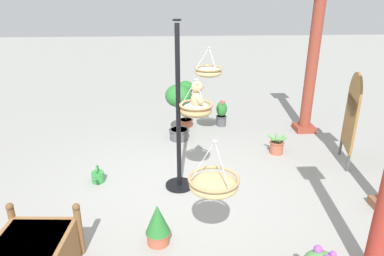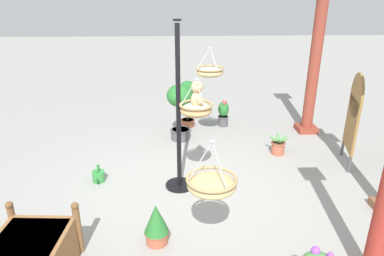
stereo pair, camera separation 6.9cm
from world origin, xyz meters
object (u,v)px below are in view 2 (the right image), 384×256
Objects in this scene: greenhouse_pillar_right at (314,66)px; potted_plant_fern_front at (223,113)px; potted_plant_flowering_red at (188,100)px; teddy_bear at (198,97)px; potted_plant_bushy_green at (278,146)px; hanging_basket_left_high at (210,71)px; display_sign_board at (354,113)px; potted_plant_trailing_ivy at (180,105)px; hanging_basket_with_teddy at (196,109)px; hanging_basket_right_low at (212,184)px; potted_plant_conical_shrub at (156,224)px; display_pole_central at (179,140)px; watering_can at (98,176)px.

potted_plant_fern_front is at bearing -102.71° from greenhouse_pillar_right.
potted_plant_flowering_red reaches higher than potted_plant_fern_front.
potted_plant_bushy_green is (-1.24, 1.62, -1.36)m from teddy_bear.
display_sign_board is at bearing 72.01° from hanging_basket_left_high.
display_sign_board is (1.97, 2.78, 0.33)m from potted_plant_flowering_red.
teddy_bear is at bearing 6.32° from potted_plant_trailing_ivy.
hanging_basket_with_teddy is 1.54m from hanging_basket_right_low.
hanging_basket_with_teddy is 2.13m from potted_plant_trailing_ivy.
teddy_bear is at bearing -15.56° from potted_plant_fern_front.
greenhouse_pillar_right is (-2.36, 2.60, 0.11)m from hanging_basket_with_teddy.
potted_plant_conical_shrub is (3.52, -3.14, -1.19)m from greenhouse_pillar_right.
hanging_basket_right_low is at bearing 2.22° from teddy_bear.
teddy_bear is (0.00, 0.02, 0.18)m from hanging_basket_with_teddy.
potted_plant_trailing_ivy reaches higher than potted_plant_fern_front.
hanging_basket_with_teddy is 1.00× the size of hanging_basket_left_high.
display_pole_central is 6.64× the size of potted_plant_bushy_green.
hanging_basket_right_low is 1.03m from potted_plant_conical_shrub.
hanging_basket_right_low is at bearing -9.47° from potted_plant_fern_front.
potted_plant_flowering_red is 2.91m from watering_can.
display_sign_board reaches higher than potted_plant_flowering_red.
display_pole_central is 3.08m from display_sign_board.
potted_plant_bushy_green is 1.10× the size of watering_can.
display_pole_central is at bearing -52.19° from greenhouse_pillar_right.
hanging_basket_with_teddy is at bearing -52.90° from potted_plant_bushy_green.
watering_can is at bearing -102.58° from teddy_bear.
hanging_basket_left_high is at bearing 157.53° from display_pole_central.
hanging_basket_left_high is (-1.58, 0.32, 0.01)m from teddy_bear.
hanging_basket_with_teddy reaches higher than watering_can.
teddy_bear is 0.25× the size of display_sign_board.
potted_plant_bushy_green is at bearing 137.72° from potted_plant_conical_shrub.
display_pole_central is 1.70m from hanging_basket_right_low.
watering_can is (2.41, -2.36, -0.20)m from potted_plant_fern_front.
potted_plant_flowering_red is (-0.00, -0.82, 0.33)m from potted_plant_fern_front.
hanging_basket_right_low is (1.50, 0.06, -0.51)m from teddy_bear.
display_pole_central is 0.85× the size of greenhouse_pillar_right.
hanging_basket_right_low reaches higher than watering_can.
greenhouse_pillar_right is (-2.21, 2.85, 0.65)m from display_pole_central.
display_sign_board is (1.56, 0.16, -0.49)m from greenhouse_pillar_right.
greenhouse_pillar_right is 2.78m from potted_plant_flowering_red.
hanging_basket_right_low is 4.29m from potted_plant_flowering_red.
potted_plant_flowering_red is 3.98m from potted_plant_conical_shrub.
potted_plant_fern_front is at bearing 89.92° from potted_plant_flowering_red.
display_pole_central reaches higher than potted_plant_trailing_ivy.
display_pole_central is 1.55× the size of display_sign_board.
potted_plant_fern_front is at bearing -135.05° from display_sign_board.
hanging_basket_left_high reaches higher than potted_plant_conical_shrub.
hanging_basket_with_teddy is (0.15, 0.25, 0.54)m from display_pole_central.
hanging_basket_right_low is at bearing -49.27° from display_sign_board.
potted_plant_fern_front is 3.38m from watering_can.
potted_plant_fern_front is (-2.77, 0.77, -1.22)m from teddy_bear.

